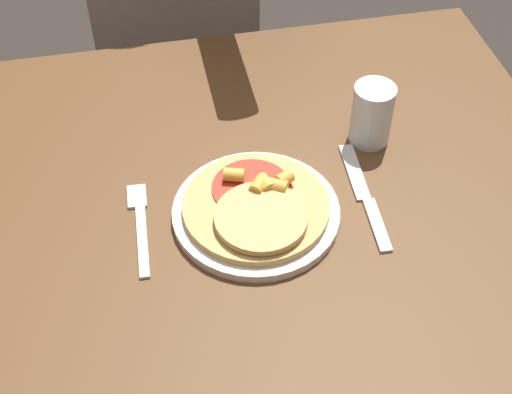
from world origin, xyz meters
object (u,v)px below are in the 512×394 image
object	(u,v)px
plate	(256,213)
fork	(140,222)
knife	(365,197)
drinking_glass	(372,114)
pizza	(257,206)
dining_table	(241,249)

from	to	relation	value
plate	fork	xyz separation A→B (m)	(-0.17, 0.02, -0.00)
knife	drinking_glass	bearing A→B (deg)	70.20
plate	drinking_glass	xyz separation A→B (m)	(0.21, 0.13, 0.04)
plate	pizza	distance (m)	0.02
knife	pizza	bearing A→B (deg)	-178.01
plate	knife	bearing A→B (deg)	0.68
plate	dining_table	bearing A→B (deg)	112.39
drinking_glass	pizza	bearing A→B (deg)	-147.98
pizza	fork	world-z (taller)	pizza
dining_table	knife	world-z (taller)	knife
fork	drinking_glass	bearing A→B (deg)	16.00
knife	dining_table	bearing A→B (deg)	168.28
plate	fork	world-z (taller)	plate
plate	fork	distance (m)	0.17
dining_table	pizza	distance (m)	0.15
knife	fork	bearing A→B (deg)	176.96
fork	plate	bearing A→B (deg)	-6.73
pizza	knife	world-z (taller)	pizza
plate	drinking_glass	world-z (taller)	drinking_glass
drinking_glass	plate	bearing A→B (deg)	-148.85
knife	plate	bearing A→B (deg)	-179.32
plate	knife	xyz separation A→B (m)	(0.17, 0.00, -0.00)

